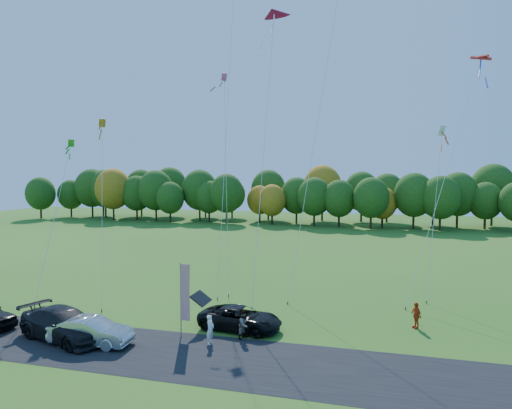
% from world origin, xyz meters
% --- Properties ---
extents(ground, '(160.00, 160.00, 0.00)m').
position_xyz_m(ground, '(0.00, 0.00, 0.00)').
color(ground, '#2C6019').
extents(asphalt_strip, '(90.00, 6.00, 0.01)m').
position_xyz_m(asphalt_strip, '(0.00, -4.00, 0.01)').
color(asphalt_strip, black).
rests_on(asphalt_strip, ground).
extents(tree_line, '(116.00, 12.00, 10.00)m').
position_xyz_m(tree_line, '(0.00, 55.00, 0.00)').
color(tree_line, '#1E4711').
rests_on(tree_line, ground).
extents(black_suv, '(5.15, 2.80, 1.37)m').
position_xyz_m(black_suv, '(0.57, 0.33, 0.68)').
color(black_suv, black).
rests_on(black_suv, ground).
extents(silver_sedan, '(4.55, 1.81, 1.47)m').
position_xyz_m(silver_sedan, '(-6.44, -4.03, 0.74)').
color(silver_sedan, '#B5B6BA').
rests_on(silver_sedan, ground).
extents(dark_truck_a, '(6.32, 3.99, 1.71)m').
position_xyz_m(dark_truck_a, '(-8.37, -3.71, 0.85)').
color(dark_truck_a, black).
rests_on(dark_truck_a, ground).
extents(person_tailgate_a, '(0.44, 0.61, 1.57)m').
position_xyz_m(person_tailgate_a, '(-0.34, -2.19, 0.78)').
color(person_tailgate_a, white).
rests_on(person_tailgate_a, ground).
extents(person_tailgate_b, '(0.87, 0.96, 1.60)m').
position_xyz_m(person_tailgate_b, '(1.22, -0.99, 0.80)').
color(person_tailgate_b, gray).
rests_on(person_tailgate_b, ground).
extents(person_east, '(0.78, 0.98, 1.56)m').
position_xyz_m(person_east, '(10.58, 3.31, 0.78)').
color(person_east, red).
rests_on(person_east, ground).
extents(feather_flag, '(0.56, 0.07, 4.26)m').
position_xyz_m(feather_flag, '(-2.09, -1.64, 2.61)').
color(feather_flag, '#999999').
rests_on(feather_flag, ground).
extents(kite_delta_blue, '(3.87, 12.59, 29.96)m').
position_xyz_m(kite_delta_blue, '(-4.03, 11.78, 14.70)').
color(kite_delta_blue, '#4C3F33').
rests_on(kite_delta_blue, ground).
extents(kite_parafoil_orange, '(4.86, 12.40, 32.13)m').
position_xyz_m(kite_parafoil_orange, '(3.88, 12.06, 15.95)').
color(kite_parafoil_orange, '#4C3F33').
rests_on(kite_parafoil_orange, ground).
extents(kite_delta_red, '(2.24, 9.66, 22.64)m').
position_xyz_m(kite_delta_red, '(0.61, 6.08, 12.01)').
color(kite_delta_red, '#4C3F33').
rests_on(kite_delta_red, ground).
extents(kite_parafoil_rainbow, '(7.17, 8.14, 18.69)m').
position_xyz_m(kite_parafoil_rainbow, '(13.00, 10.77, 9.20)').
color(kite_parafoil_rainbow, '#4C3F33').
rests_on(kite_parafoil_rainbow, ground).
extents(kite_diamond_yellow, '(4.80, 7.47, 13.91)m').
position_xyz_m(kite_diamond_yellow, '(-11.39, 4.58, 6.73)').
color(kite_diamond_yellow, '#4C3F33').
rests_on(kite_diamond_yellow, ground).
extents(kite_diamond_green, '(0.97, 4.90, 12.03)m').
position_xyz_m(kite_diamond_green, '(-14.27, 3.54, 7.75)').
color(kite_diamond_green, '#4C3F33').
rests_on(kite_diamond_green, ground).
extents(kite_diamond_white, '(2.02, 5.77, 13.32)m').
position_xyz_m(kite_diamond_white, '(12.38, 11.53, 6.49)').
color(kite_diamond_white, '#4C3F33').
rests_on(kite_diamond_white, ground).
extents(kite_diamond_pink, '(3.25, 7.52, 18.25)m').
position_xyz_m(kite_diamond_pink, '(-3.68, 10.32, 8.92)').
color(kite_diamond_pink, '#4C3F33').
rests_on(kite_diamond_pink, ground).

